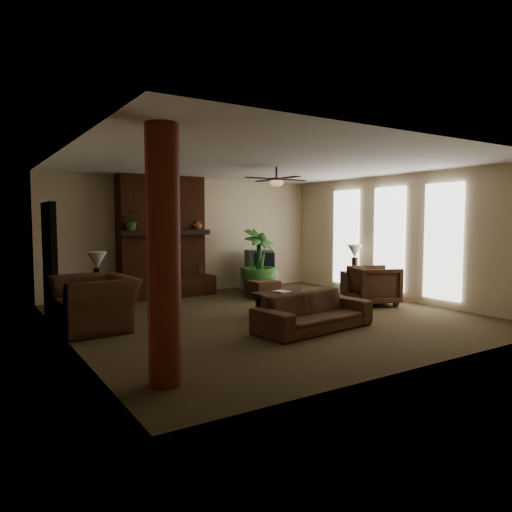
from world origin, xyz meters
TOP-DOWN VIEW (x-y plane):
  - room_shell at (0.00, 0.00)m, footprint 7.00×7.00m
  - fireplace at (-0.80, 3.22)m, footprint 2.40×0.70m
  - windows at (3.45, 0.20)m, footprint 0.08×3.65m
  - log_column at (-2.95, -2.40)m, footprint 0.36×0.36m
  - doorway at (-3.44, 1.80)m, footprint 0.10×1.00m
  - ceiling_fan at (0.40, 0.30)m, footprint 1.35×1.35m
  - sofa at (0.04, -1.28)m, footprint 2.13×0.86m
  - armchair_left at (-2.98, 0.64)m, footprint 0.96×1.39m
  - armchair_right at (2.56, -0.22)m, footprint 1.10×1.13m
  - coffee_table at (0.40, -0.08)m, footprint 1.20×0.70m
  - ottoman at (1.06, 1.76)m, footprint 0.61×0.61m
  - tv_stand at (1.66, 2.86)m, footprint 0.86×0.52m
  - tv at (1.69, 2.91)m, footprint 0.77×0.70m
  - floor_vase at (0.07, 3.15)m, footprint 0.34×0.34m
  - floor_plant at (1.29, 2.31)m, footprint 1.38×1.79m
  - side_table_left at (-2.64, 1.67)m, footprint 0.58×0.58m
  - lamp_left at (-2.65, 1.69)m, footprint 0.44×0.44m
  - side_table_right at (3.15, 0.99)m, footprint 0.65×0.65m
  - lamp_right at (3.15, 0.97)m, footprint 0.44×0.44m
  - mantel_plant at (-1.60, 2.92)m, footprint 0.46×0.49m
  - mantel_vase at (-0.01, 2.96)m, footprint 0.28×0.29m
  - book_a at (0.20, -0.06)m, footprint 0.22×0.08m
  - book_b at (0.66, -0.20)m, footprint 0.19×0.14m

SIDE VIEW (x-z plane):
  - ottoman at x=1.06m, z-range 0.00..0.40m
  - tv_stand at x=1.66m, z-range 0.00..0.50m
  - side_table_left at x=-2.64m, z-range 0.00..0.55m
  - side_table_right at x=3.15m, z-range 0.00..0.55m
  - coffee_table at x=0.40m, z-range 0.16..0.59m
  - sofa at x=0.04m, z-range 0.00..0.81m
  - floor_vase at x=0.07m, z-range 0.05..0.82m
  - floor_plant at x=1.29m, z-range 0.00..0.88m
  - armchair_right at x=2.56m, z-range 0.00..0.91m
  - book_a at x=0.20m, z-range 0.43..0.72m
  - book_b at x=0.66m, z-range 0.43..0.72m
  - armchair_left at x=-2.98m, z-range 0.00..1.17m
  - tv at x=1.69m, z-range 0.50..1.02m
  - lamp_left at x=-2.65m, z-range 0.68..1.33m
  - lamp_right at x=3.15m, z-range 0.68..1.33m
  - doorway at x=-3.44m, z-range 0.00..2.10m
  - fireplace at x=-0.80m, z-range -0.24..2.56m
  - windows at x=3.45m, z-range 0.17..2.53m
  - log_column at x=-2.95m, z-range 0.00..2.80m
  - room_shell at x=0.00m, z-range -2.10..4.90m
  - mantel_vase at x=-0.01m, z-range 1.56..1.78m
  - mantel_plant at x=-1.60m, z-range 1.56..1.89m
  - ceiling_fan at x=0.40m, z-range 2.34..2.72m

